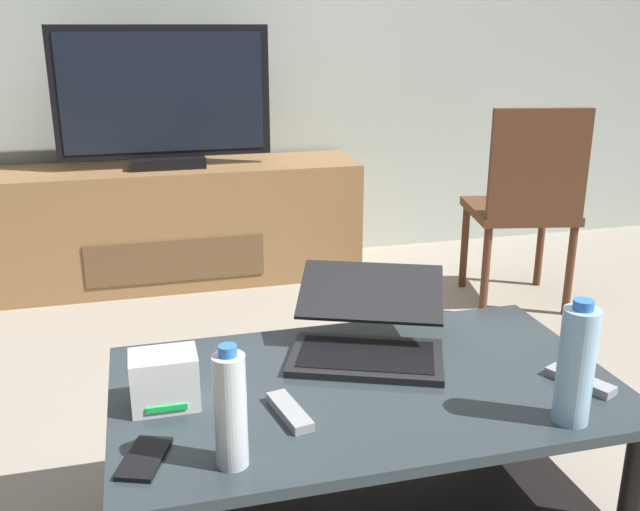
{
  "coord_description": "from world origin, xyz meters",
  "views": [
    {
      "loc": [
        -0.51,
        -1.67,
        1.25
      ],
      "look_at": [
        -0.01,
        0.23,
        0.61
      ],
      "focal_mm": 39.78,
      "sensor_mm": 36.0,
      "label": 1
    }
  ],
  "objects_px": {
    "laptop": "(368,330)",
    "router_box": "(164,380)",
    "water_bottle_near": "(230,410)",
    "cell_phone": "(145,458)",
    "soundbar_remote": "(580,381)",
    "dining_chair": "(526,199)",
    "coffee_table": "(365,435)",
    "media_cabinet": "(172,224)",
    "television": "(164,100)",
    "water_bottle_far": "(576,365)",
    "tv_remote": "(290,411)"
  },
  "relations": [
    {
      "from": "coffee_table",
      "to": "water_bottle_near",
      "type": "bearing_deg",
      "value": -144.98
    },
    {
      "from": "coffee_table",
      "to": "television",
      "type": "bearing_deg",
      "value": 98.89
    },
    {
      "from": "coffee_table",
      "to": "cell_phone",
      "type": "relative_size",
      "value": 8.28
    },
    {
      "from": "dining_chair",
      "to": "water_bottle_near",
      "type": "xyz_separation_m",
      "value": [
        -1.53,
        -1.58,
        0.06
      ]
    },
    {
      "from": "media_cabinet",
      "to": "soundbar_remote",
      "type": "relative_size",
      "value": 11.69
    },
    {
      "from": "dining_chair",
      "to": "coffee_table",
      "type": "bearing_deg",
      "value": -131.67
    },
    {
      "from": "water_bottle_far",
      "to": "cell_phone",
      "type": "distance_m",
      "value": 0.88
    },
    {
      "from": "media_cabinet",
      "to": "television",
      "type": "bearing_deg",
      "value": -90.0
    },
    {
      "from": "router_box",
      "to": "cell_phone",
      "type": "xyz_separation_m",
      "value": [
        -0.05,
        -0.2,
        -0.06
      ]
    },
    {
      "from": "laptop",
      "to": "soundbar_remote",
      "type": "distance_m",
      "value": 0.51
    },
    {
      "from": "water_bottle_far",
      "to": "cell_phone",
      "type": "bearing_deg",
      "value": 174.84
    },
    {
      "from": "media_cabinet",
      "to": "water_bottle_far",
      "type": "height_order",
      "value": "water_bottle_far"
    },
    {
      "from": "media_cabinet",
      "to": "router_box",
      "type": "xyz_separation_m",
      "value": [
        -0.13,
        -2.1,
        0.23
      ]
    },
    {
      "from": "coffee_table",
      "to": "cell_phone",
      "type": "bearing_deg",
      "value": -159.56
    },
    {
      "from": "water_bottle_far",
      "to": "media_cabinet",
      "type": "bearing_deg",
      "value": 106.14
    },
    {
      "from": "media_cabinet",
      "to": "dining_chair",
      "type": "xyz_separation_m",
      "value": [
        1.51,
        -0.78,
        0.22
      ]
    },
    {
      "from": "laptop",
      "to": "water_bottle_far",
      "type": "xyz_separation_m",
      "value": [
        0.3,
        -0.43,
        0.07
      ]
    },
    {
      "from": "dining_chair",
      "to": "router_box",
      "type": "bearing_deg",
      "value": -141.17
    },
    {
      "from": "media_cabinet",
      "to": "dining_chair",
      "type": "distance_m",
      "value": 1.72
    },
    {
      "from": "water_bottle_far",
      "to": "coffee_table",
      "type": "bearing_deg",
      "value": 143.54
    },
    {
      "from": "television",
      "to": "water_bottle_far",
      "type": "bearing_deg",
      "value": -73.72
    },
    {
      "from": "laptop",
      "to": "soundbar_remote",
      "type": "bearing_deg",
      "value": -35.48
    },
    {
      "from": "water_bottle_near",
      "to": "cell_phone",
      "type": "relative_size",
      "value": 1.76
    },
    {
      "from": "laptop",
      "to": "router_box",
      "type": "height_order",
      "value": "laptop"
    },
    {
      "from": "water_bottle_near",
      "to": "soundbar_remote",
      "type": "bearing_deg",
      "value": 7.29
    },
    {
      "from": "television",
      "to": "cell_phone",
      "type": "bearing_deg",
      "value": -94.49
    },
    {
      "from": "television",
      "to": "cell_phone",
      "type": "distance_m",
      "value": 2.33
    },
    {
      "from": "dining_chair",
      "to": "water_bottle_far",
      "type": "height_order",
      "value": "dining_chair"
    },
    {
      "from": "water_bottle_far",
      "to": "soundbar_remote",
      "type": "height_order",
      "value": "water_bottle_far"
    },
    {
      "from": "laptop",
      "to": "router_box",
      "type": "distance_m",
      "value": 0.53
    },
    {
      "from": "television",
      "to": "tv_remote",
      "type": "xyz_separation_m",
      "value": [
        0.12,
        -2.19,
        -0.44
      ]
    },
    {
      "from": "coffee_table",
      "to": "media_cabinet",
      "type": "bearing_deg",
      "value": 98.8
    },
    {
      "from": "television",
      "to": "laptop",
      "type": "bearing_deg",
      "value": -78.75
    },
    {
      "from": "television",
      "to": "coffee_table",
      "type": "bearing_deg",
      "value": -81.11
    },
    {
      "from": "router_box",
      "to": "coffee_table",
      "type": "bearing_deg",
      "value": -1.54
    },
    {
      "from": "tv_remote",
      "to": "water_bottle_far",
      "type": "bearing_deg",
      "value": -27.57
    },
    {
      "from": "media_cabinet",
      "to": "soundbar_remote",
      "type": "distance_m",
      "value": 2.39
    },
    {
      "from": "coffee_table",
      "to": "tv_remote",
      "type": "xyz_separation_m",
      "value": [
        -0.2,
        -0.1,
        0.15
      ]
    },
    {
      "from": "router_box",
      "to": "water_bottle_far",
      "type": "xyz_separation_m",
      "value": [
        0.82,
        -0.28,
        0.07
      ]
    },
    {
      "from": "television",
      "to": "water_bottle_near",
      "type": "height_order",
      "value": "television"
    },
    {
      "from": "router_box",
      "to": "tv_remote",
      "type": "bearing_deg",
      "value": -23.9
    },
    {
      "from": "laptop",
      "to": "dining_chair",
      "type": "bearing_deg",
      "value": 46.08
    },
    {
      "from": "television",
      "to": "router_box",
      "type": "relative_size",
      "value": 7.01
    },
    {
      "from": "television",
      "to": "router_box",
      "type": "xyz_separation_m",
      "value": [
        -0.13,
        -2.08,
        -0.39
      ]
    },
    {
      "from": "media_cabinet",
      "to": "cell_phone",
      "type": "relative_size",
      "value": 13.37
    },
    {
      "from": "television",
      "to": "router_box",
      "type": "bearing_deg",
      "value": -93.52
    },
    {
      "from": "television",
      "to": "laptop",
      "type": "distance_m",
      "value": 2.01
    },
    {
      "from": "media_cabinet",
      "to": "dining_chair",
      "type": "relative_size",
      "value": 2.03
    },
    {
      "from": "coffee_table",
      "to": "water_bottle_far",
      "type": "height_order",
      "value": "water_bottle_far"
    },
    {
      "from": "television",
      "to": "tv_remote",
      "type": "bearing_deg",
      "value": -86.76
    }
  ]
}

